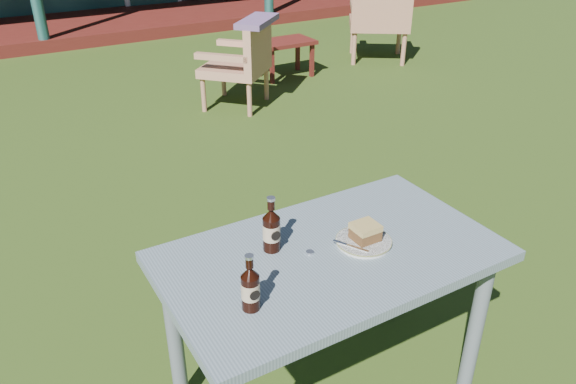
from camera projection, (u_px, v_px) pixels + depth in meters
ground at (184, 221)px, 3.55m from camera, size 80.00×80.00×0.00m
cafe_table at (330, 275)px, 2.04m from camera, size 1.20×0.70×0.72m
plate at (364, 241)px, 2.03m from camera, size 0.20×0.20×0.01m
cake_slice at (365, 232)px, 2.02m from camera, size 0.09×0.09×0.06m
fork at (351, 246)px, 1.99m from camera, size 0.08×0.13×0.00m
cola_bottle_near at (271, 229)px, 1.96m from camera, size 0.06×0.06×0.21m
cola_bottle_far at (250, 288)px, 1.69m from camera, size 0.06×0.06×0.20m
bottle_cap at (310, 252)px, 1.98m from camera, size 0.03×0.03×0.01m
armchair_left at (242, 61)px, 5.20m from camera, size 0.79×0.79×0.78m
armchair_right at (380, 17)px, 6.55m from camera, size 0.92×0.91×0.92m
floral_throw at (257, 21)px, 4.98m from camera, size 0.57×0.56×0.05m
side_table at (285, 46)px, 6.08m from camera, size 0.60×0.40×0.40m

